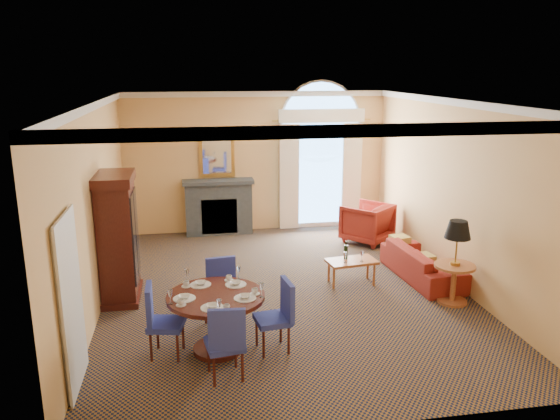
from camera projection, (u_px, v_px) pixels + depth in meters
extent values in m
plane|color=#101832|center=(285.00, 290.00, 9.37)|extent=(7.50, 7.50, 0.00)
cube|color=#E1B16B|center=(256.00, 162.00, 12.54)|extent=(6.00, 0.04, 3.20)
cube|color=#E1B16B|center=(95.00, 208.00, 8.47)|extent=(0.04, 7.50, 3.20)
cube|color=#E1B16B|center=(455.00, 193.00, 9.45)|extent=(0.04, 7.50, 3.20)
cube|color=silver|center=(285.00, 101.00, 8.56)|extent=(6.00, 7.50, 0.04)
cube|color=silver|center=(285.00, 105.00, 8.57)|extent=(6.00, 7.50, 0.12)
cube|color=silver|center=(71.00, 305.00, 6.34)|extent=(0.08, 0.90, 2.06)
cube|color=#3E454A|center=(219.00, 208.00, 12.45)|extent=(1.50, 0.40, 1.20)
cube|color=#3E454A|center=(218.00, 181.00, 12.26)|extent=(1.60, 0.46, 0.08)
cube|color=gold|center=(217.00, 155.00, 12.31)|extent=(0.80, 0.04, 1.00)
cube|color=silver|center=(217.00, 155.00, 12.29)|extent=(0.64, 0.02, 0.84)
cube|color=silver|center=(320.00, 175.00, 12.85)|extent=(1.90, 0.04, 2.50)
cube|color=#90C1F1|center=(320.00, 175.00, 12.84)|extent=(1.70, 0.02, 2.30)
cylinder|color=silver|center=(321.00, 122.00, 12.54)|extent=(1.90, 0.04, 1.90)
cube|color=beige|center=(289.00, 177.00, 12.62)|extent=(0.45, 0.06, 2.45)
cube|color=beige|center=(352.00, 175.00, 12.86)|extent=(0.45, 0.06, 2.45)
cube|color=beige|center=(322.00, 116.00, 12.38)|extent=(2.00, 0.08, 0.30)
cube|color=#36110C|center=(118.00, 242.00, 8.84)|extent=(0.53, 0.97, 1.94)
cube|color=#36110C|center=(113.00, 179.00, 8.57)|extent=(0.60, 1.07, 0.16)
cube|color=#36110C|center=(122.00, 295.00, 9.07)|extent=(0.60, 1.07, 0.10)
cylinder|color=#36110C|center=(216.00, 297.00, 7.17)|extent=(1.30, 1.30, 0.05)
cylinder|color=#36110C|center=(217.00, 325.00, 7.27)|extent=(0.17, 0.17, 0.76)
cylinder|color=#36110C|center=(217.00, 349.00, 7.36)|extent=(0.65, 0.65, 0.06)
cylinder|color=silver|center=(236.00, 284.00, 7.48)|extent=(0.29, 0.29, 0.01)
imported|color=silver|center=(236.00, 283.00, 7.48)|extent=(0.15, 0.15, 0.04)
imported|color=silver|center=(229.00, 278.00, 7.63)|extent=(0.09, 0.09, 0.07)
cylinder|color=silver|center=(201.00, 285.00, 7.48)|extent=(0.29, 0.29, 0.01)
imported|color=silver|center=(200.00, 283.00, 7.47)|extent=(0.15, 0.15, 0.04)
imported|color=silver|center=(186.00, 284.00, 7.42)|extent=(0.09, 0.09, 0.07)
cylinder|color=silver|center=(184.00, 298.00, 7.03)|extent=(0.29, 0.29, 0.01)
imported|color=silver|center=(184.00, 297.00, 7.02)|extent=(0.15, 0.15, 0.04)
imported|color=silver|center=(181.00, 302.00, 6.83)|extent=(0.09, 0.09, 0.07)
cylinder|color=silver|center=(212.00, 308.00, 6.76)|extent=(0.29, 0.29, 0.01)
imported|color=silver|center=(212.00, 306.00, 6.75)|extent=(0.15, 0.15, 0.04)
imported|color=silver|center=(226.00, 307.00, 6.69)|extent=(0.09, 0.09, 0.07)
cylinder|color=silver|center=(245.00, 298.00, 7.04)|extent=(0.29, 0.29, 0.01)
imported|color=silver|center=(245.00, 296.00, 7.03)|extent=(0.15, 0.15, 0.04)
imported|color=silver|center=(255.00, 291.00, 7.18)|extent=(0.09, 0.09, 0.07)
cube|color=navy|center=(220.00, 298.00, 7.99)|extent=(0.56, 0.56, 0.08)
cube|color=navy|center=(221.00, 274.00, 8.11)|extent=(0.45, 0.13, 0.53)
cylinder|color=#36110C|center=(227.00, 306.00, 8.28)|extent=(0.03, 0.03, 0.40)
cylinder|color=#36110C|center=(206.00, 311.00, 8.12)|extent=(0.03, 0.03, 0.40)
cylinder|color=#36110C|center=(236.00, 315.00, 7.98)|extent=(0.03, 0.03, 0.40)
cylinder|color=#36110C|center=(214.00, 320.00, 7.82)|extent=(0.03, 0.03, 0.40)
cube|color=navy|center=(225.00, 344.00, 6.64)|extent=(0.50, 0.50, 0.08)
cube|color=navy|center=(227.00, 330.00, 6.38)|extent=(0.45, 0.11, 0.53)
cylinder|color=#36110C|center=(214.00, 372.00, 6.49)|extent=(0.03, 0.03, 0.40)
cylinder|color=#36110C|center=(242.00, 367.00, 6.59)|extent=(0.03, 0.03, 0.40)
cylinder|color=#36110C|center=(209.00, 357.00, 6.81)|extent=(0.03, 0.03, 0.40)
cylinder|color=#36110C|center=(236.00, 353.00, 6.91)|extent=(0.03, 0.03, 0.40)
cube|color=navy|center=(272.00, 320.00, 7.29)|extent=(0.50, 0.50, 0.08)
cube|color=navy|center=(288.00, 300.00, 7.22)|extent=(0.12, 0.45, 0.53)
cylinder|color=#36110C|center=(289.00, 340.00, 7.24)|extent=(0.03, 0.03, 0.40)
cylinder|color=#36110C|center=(281.00, 329.00, 7.56)|extent=(0.03, 0.03, 0.40)
cylinder|color=#36110C|center=(264.00, 344.00, 7.14)|extent=(0.03, 0.03, 0.40)
cylinder|color=#36110C|center=(257.00, 332.00, 7.46)|extent=(0.03, 0.03, 0.40)
cube|color=navy|center=(166.00, 324.00, 7.15)|extent=(0.52, 0.52, 0.08)
cube|color=navy|center=(149.00, 305.00, 7.05)|extent=(0.07, 0.44, 0.53)
cylinder|color=#36110C|center=(158.00, 335.00, 7.39)|extent=(0.03, 0.03, 0.40)
cylinder|color=#36110C|center=(151.00, 347.00, 7.05)|extent=(0.03, 0.03, 0.40)
cylinder|color=#36110C|center=(183.00, 335.00, 7.38)|extent=(0.03, 0.03, 0.40)
cylinder|color=#36110C|center=(178.00, 348.00, 7.04)|extent=(0.03, 0.03, 0.40)
imported|color=maroon|center=(422.00, 263.00, 9.85)|extent=(0.91, 2.01, 0.57)
imported|color=maroon|center=(367.00, 223.00, 11.90)|extent=(1.31, 1.31, 0.86)
cube|color=#B16135|center=(352.00, 261.00, 9.58)|extent=(0.92, 0.59, 0.05)
cylinder|color=#B16135|center=(334.00, 278.00, 9.41)|extent=(0.04, 0.04, 0.38)
cylinder|color=#B16135|center=(374.00, 275.00, 9.53)|extent=(0.04, 0.04, 0.38)
cylinder|color=#B16135|center=(329.00, 271.00, 9.74)|extent=(0.04, 0.04, 0.38)
cylinder|color=#B16135|center=(368.00, 268.00, 9.85)|extent=(0.04, 0.04, 0.38)
cylinder|color=#B16135|center=(455.00, 266.00, 8.74)|extent=(0.65, 0.65, 0.04)
cylinder|color=#B16135|center=(453.00, 285.00, 8.82)|extent=(0.09, 0.09, 0.61)
cylinder|color=#B16135|center=(452.00, 301.00, 8.89)|extent=(0.48, 0.48, 0.04)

